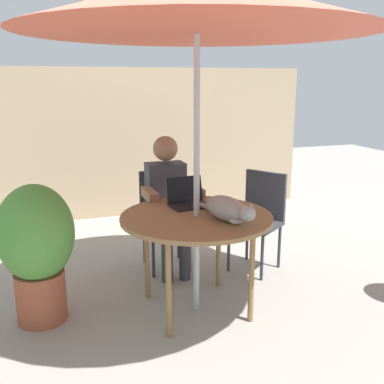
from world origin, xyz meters
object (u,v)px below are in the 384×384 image
at_px(chair_occupied, 163,211).
at_px(chair_empty, 260,213).
at_px(laptop, 187,197).
at_px(cat, 228,209).
at_px(patio_umbrella, 197,5).
at_px(patio_table, 196,222).
at_px(person_seated, 168,197).
at_px(potted_plant_near_fence, 37,245).

height_order(chair_occupied, chair_empty, same).
bearing_deg(laptop, cat, -73.87).
distance_m(patio_umbrella, chair_empty, 1.93).
bearing_deg(patio_umbrella, patio_table, 0.00).
height_order(chair_occupied, person_seated, person_seated).
bearing_deg(patio_table, person_seated, 90.00).
xyz_separation_m(person_seated, potted_plant_near_fence, (-1.12, -0.53, -0.12)).
distance_m(patio_table, patio_umbrella, 1.49).
distance_m(patio_table, cat, 0.29).
relative_size(patio_umbrella, potted_plant_near_fence, 2.37).
bearing_deg(person_seated, cat, -80.26).
height_order(chair_empty, person_seated, person_seated).
relative_size(patio_table, chair_occupied, 1.25).
bearing_deg(patio_umbrella, person_seated, 90.00).
bearing_deg(chair_empty, cat, -130.70).
distance_m(patio_table, chair_occupied, 0.92).
distance_m(person_seated, cat, 0.97).
distance_m(chair_empty, potted_plant_near_fence, 1.97).
relative_size(chair_empty, laptop, 2.77).
bearing_deg(patio_table, laptop, 85.38).
bearing_deg(chair_empty, patio_table, -145.59).
relative_size(person_seated, potted_plant_near_fence, 1.21).
relative_size(patio_table, person_seated, 0.90).
height_order(patio_umbrella, chair_empty, patio_umbrella).
xyz_separation_m(patio_table, patio_umbrella, (0.00, 0.00, 1.49)).
xyz_separation_m(chair_empty, person_seated, (-0.82, 0.19, 0.17)).
height_order(cat, potted_plant_near_fence, potted_plant_near_fence).
bearing_deg(potted_plant_near_fence, patio_umbrella, -11.00).
bearing_deg(person_seated, patio_umbrella, -90.00).
xyz_separation_m(patio_umbrella, person_seated, (-0.00, 0.75, -1.49)).
height_order(patio_umbrella, laptop, patio_umbrella).
height_order(chair_occupied, laptop, laptop).
bearing_deg(patio_table, chair_empty, 34.41).
bearing_deg(laptop, chair_empty, 19.26).
bearing_deg(cat, potted_plant_near_fence, 161.88).
bearing_deg(person_seated, laptop, -87.19).
height_order(chair_occupied, potted_plant_near_fence, potted_plant_near_fence).
distance_m(chair_empty, person_seated, 0.86).
distance_m(laptop, potted_plant_near_fence, 1.17).
height_order(patio_umbrella, chair_occupied, patio_umbrella).
distance_m(chair_occupied, laptop, 0.69).
xyz_separation_m(patio_table, person_seated, (-0.00, 0.75, 0.00)).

